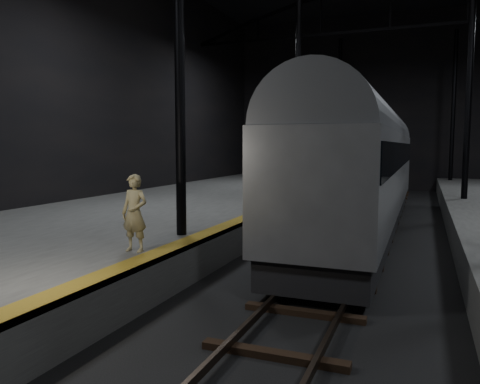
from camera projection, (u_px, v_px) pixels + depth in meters
The scene contains 6 objects.
ground at pixel (349, 252), 14.76m from camera, with size 44.00×44.00×0.00m, color black.
platform_left at pixel (146, 222), 17.44m from camera, with size 9.00×43.80×1.00m, color #4B4B48.
tactile_strip at pixel (253, 215), 15.85m from camera, with size 0.50×43.80×0.01m, color olive.
track at pixel (349, 250), 14.75m from camera, with size 2.40×43.00×0.24m.
train at pixel (364, 161), 17.61m from camera, with size 2.78×18.51×4.95m.
woman at pixel (135, 213), 10.29m from camera, with size 0.62×0.41×1.71m, color tan.
Camera 1 is at (2.09, -14.76, 3.34)m, focal length 35.00 mm.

